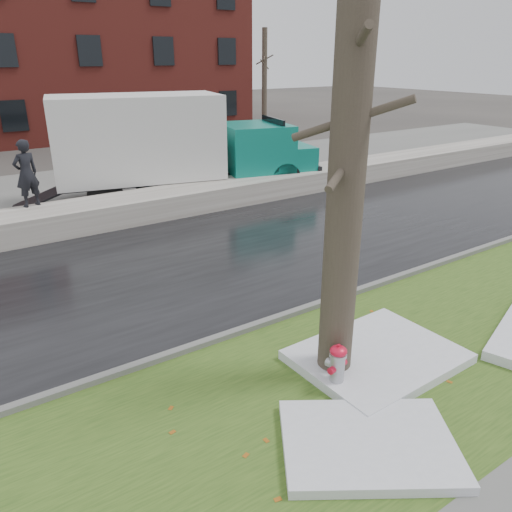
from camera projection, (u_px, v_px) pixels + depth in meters
ground at (300, 349)px, 8.69m from camera, size 120.00×120.00×0.00m
verge at (351, 385)px, 7.72m from camera, size 60.00×4.50×0.04m
road at (184, 265)px, 12.14m from camera, size 60.00×7.00×0.03m
parking_lot at (82, 192)px, 18.68m from camera, size 60.00×9.00×0.03m
curb at (267, 322)px, 9.43m from camera, size 60.00×0.15×0.14m
snowbank at (122, 210)px, 15.24m from camera, size 60.00×1.60×0.75m
brick_building at (25, 51)px, 30.92m from camera, size 26.00×12.00×10.00m
bg_tree_right at (264, 78)px, 34.20m from camera, size 1.40×1.62×6.50m
fire_hydrant at (337, 365)px, 7.45m from camera, size 0.39×0.35×0.78m
tree at (347, 167)px, 6.79m from camera, size 1.27×1.45×6.57m
box_truck at (171, 144)px, 17.48m from camera, size 10.80×4.46×3.57m
worker at (26, 173)px, 13.95m from camera, size 0.79×0.64×1.89m
snow_patch_near at (377, 357)px, 8.27m from camera, size 2.65×2.06×0.16m
snow_patch_far at (368, 444)px, 6.43m from camera, size 2.72×2.54×0.14m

